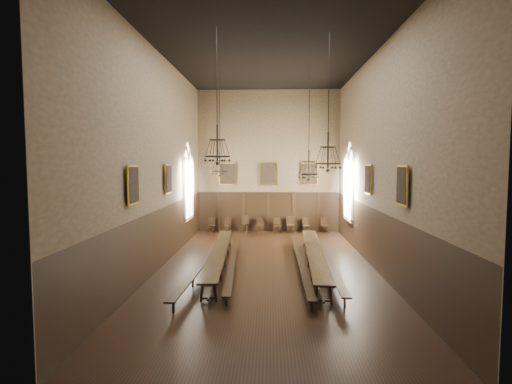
# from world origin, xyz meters

# --- Properties ---
(floor) EXTENTS (9.00, 18.00, 0.02)m
(floor) POSITION_xyz_m (0.00, 0.00, -0.01)
(floor) COLOR black
(floor) RESTS_ON ground
(ceiling) EXTENTS (9.00, 18.00, 0.02)m
(ceiling) POSITION_xyz_m (0.00, 0.00, 9.01)
(ceiling) COLOR black
(ceiling) RESTS_ON ground
(wall_back) EXTENTS (9.00, 0.02, 9.00)m
(wall_back) POSITION_xyz_m (0.00, 9.01, 4.50)
(wall_back) COLOR #816A4F
(wall_back) RESTS_ON ground
(wall_front) EXTENTS (9.00, 0.02, 9.00)m
(wall_front) POSITION_xyz_m (0.00, -9.01, 4.50)
(wall_front) COLOR #816A4F
(wall_front) RESTS_ON ground
(wall_left) EXTENTS (0.02, 18.00, 9.00)m
(wall_left) POSITION_xyz_m (-4.51, 0.00, 4.50)
(wall_left) COLOR #816A4F
(wall_left) RESTS_ON ground
(wall_right) EXTENTS (0.02, 18.00, 9.00)m
(wall_right) POSITION_xyz_m (4.51, 0.00, 4.50)
(wall_right) COLOR #816A4F
(wall_right) RESTS_ON ground
(wainscot_panelling) EXTENTS (9.00, 18.00, 2.50)m
(wainscot_panelling) POSITION_xyz_m (0.00, 0.00, 1.25)
(wainscot_panelling) COLOR black
(wainscot_panelling) RESTS_ON floor
(table_left) EXTENTS (1.14, 9.49, 0.74)m
(table_left) POSITION_xyz_m (-2.03, 0.17, 0.37)
(table_left) COLOR black
(table_left) RESTS_ON floor
(table_right) EXTENTS (1.09, 9.71, 0.76)m
(table_right) POSITION_xyz_m (2.00, 0.17, 0.38)
(table_right) COLOR black
(table_right) RESTS_ON floor
(bench_left_outer) EXTENTS (0.75, 10.66, 0.48)m
(bench_left_outer) POSITION_xyz_m (-2.51, -0.18, 0.31)
(bench_left_outer) COLOR black
(bench_left_outer) RESTS_ON floor
(bench_left_inner) EXTENTS (0.78, 9.30, 0.42)m
(bench_left_inner) POSITION_xyz_m (-1.43, -0.14, 0.27)
(bench_left_inner) COLOR black
(bench_left_inner) RESTS_ON floor
(bench_right_inner) EXTENTS (0.33, 9.95, 0.45)m
(bench_right_inner) POSITION_xyz_m (1.40, -0.20, 0.28)
(bench_right_inner) COLOR black
(bench_right_inner) RESTS_ON floor
(bench_right_outer) EXTENTS (0.50, 10.31, 0.46)m
(bench_right_outer) POSITION_xyz_m (2.51, 0.27, 0.30)
(bench_right_outer) COLOR black
(bench_right_outer) RESTS_ON floor
(chair_0) EXTENTS (0.44, 0.44, 0.93)m
(chair_0) POSITION_xyz_m (-3.60, 8.49, 0.28)
(chair_0) COLOR black
(chair_0) RESTS_ON floor
(chair_1) EXTENTS (0.43, 0.43, 0.89)m
(chair_1) POSITION_xyz_m (-2.55, 8.52, 0.27)
(chair_1) COLOR black
(chair_1) RESTS_ON floor
(chair_2) EXTENTS (0.54, 0.54, 1.04)m
(chair_2) POSITION_xyz_m (-1.50, 8.48, 0.31)
(chair_2) COLOR black
(chair_2) RESTS_ON floor
(chair_3) EXTENTS (0.50, 0.50, 0.96)m
(chair_3) POSITION_xyz_m (-0.55, 8.52, 0.29)
(chair_3) COLOR black
(chair_3) RESTS_ON floor
(chair_4) EXTENTS (0.47, 0.47, 0.92)m
(chair_4) POSITION_xyz_m (0.56, 8.47, 0.28)
(chair_4) COLOR black
(chair_4) RESTS_ON floor
(chair_5) EXTENTS (0.49, 0.49, 1.01)m
(chair_5) POSITION_xyz_m (1.41, 8.53, 0.31)
(chair_5) COLOR black
(chair_5) RESTS_ON floor
(chair_6) EXTENTS (0.49, 0.49, 0.92)m
(chair_6) POSITION_xyz_m (2.38, 8.58, 0.28)
(chair_6) COLOR black
(chair_6) RESTS_ON floor
(chair_7) EXTENTS (0.53, 0.53, 0.97)m
(chair_7) POSITION_xyz_m (3.55, 8.51, 0.29)
(chair_7) COLOR black
(chair_7) RESTS_ON floor
(chandelier_back_left) EXTENTS (0.78, 0.78, 5.13)m
(chandelier_back_left) POSITION_xyz_m (-2.31, 2.74, 4.39)
(chandelier_back_left) COLOR black
(chandelier_back_left) RESTS_ON ceiling
(chandelier_back_right) EXTENTS (0.94, 0.94, 5.30)m
(chandelier_back_right) POSITION_xyz_m (1.96, 2.62, 4.18)
(chandelier_back_right) COLOR black
(chandelier_back_right) RESTS_ON ceiling
(chandelier_front_left) EXTENTS (0.88, 0.88, 4.52)m
(chandelier_front_left) POSITION_xyz_m (-1.68, -2.76, 4.93)
(chandelier_front_left) COLOR black
(chandelier_front_left) RESTS_ON ceiling
(chandelier_front_right) EXTENTS (0.91, 0.91, 4.77)m
(chandelier_front_right) POSITION_xyz_m (2.20, -2.03, 4.69)
(chandelier_front_right) COLOR black
(chandelier_front_right) RESTS_ON ceiling
(portrait_back_0) EXTENTS (1.10, 0.12, 1.40)m
(portrait_back_0) POSITION_xyz_m (-2.60, 8.88, 3.70)
(portrait_back_0) COLOR #B78D2C
(portrait_back_0) RESTS_ON wall_back
(portrait_back_1) EXTENTS (1.10, 0.12, 1.40)m
(portrait_back_1) POSITION_xyz_m (0.00, 8.88, 3.70)
(portrait_back_1) COLOR #B78D2C
(portrait_back_1) RESTS_ON wall_back
(portrait_back_2) EXTENTS (1.10, 0.12, 1.40)m
(portrait_back_2) POSITION_xyz_m (2.60, 8.88, 3.70)
(portrait_back_2) COLOR #B78D2C
(portrait_back_2) RESTS_ON wall_back
(portrait_left_0) EXTENTS (0.12, 1.00, 1.30)m
(portrait_left_0) POSITION_xyz_m (-4.38, 1.00, 3.70)
(portrait_left_0) COLOR #B78D2C
(portrait_left_0) RESTS_ON wall_left
(portrait_left_1) EXTENTS (0.12, 1.00, 1.30)m
(portrait_left_1) POSITION_xyz_m (-4.38, -3.50, 3.70)
(portrait_left_1) COLOR #B78D2C
(portrait_left_1) RESTS_ON wall_left
(portrait_right_0) EXTENTS (0.12, 1.00, 1.30)m
(portrait_right_0) POSITION_xyz_m (4.38, 1.00, 3.70)
(portrait_right_0) COLOR #B78D2C
(portrait_right_0) RESTS_ON wall_right
(portrait_right_1) EXTENTS (0.12, 1.00, 1.30)m
(portrait_right_1) POSITION_xyz_m (4.38, -3.50, 3.70)
(portrait_right_1) COLOR #B78D2C
(portrait_right_1) RESTS_ON wall_right
(window_right) EXTENTS (0.20, 2.20, 4.60)m
(window_right) POSITION_xyz_m (4.43, 5.50, 3.40)
(window_right) COLOR white
(window_right) RESTS_ON wall_right
(window_left) EXTENTS (0.20, 2.20, 4.60)m
(window_left) POSITION_xyz_m (-4.43, 5.50, 3.40)
(window_left) COLOR white
(window_left) RESTS_ON wall_left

